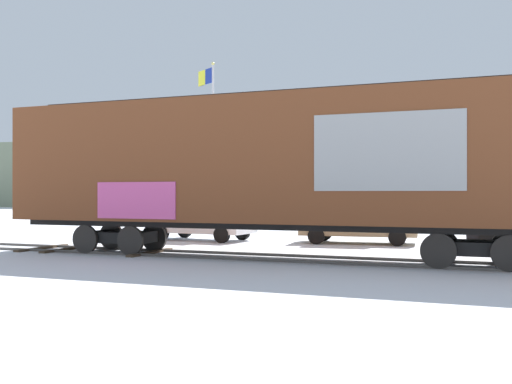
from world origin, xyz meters
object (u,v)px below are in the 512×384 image
parked_car_tan (357,219)px  parked_car_white (201,218)px  flagpole (210,122)px  freight_car (278,163)px

parked_car_tan → parked_car_white: bearing=-175.1°
flagpole → parked_car_tan: flagpole is taller
freight_car → parked_car_tan: size_ratio=3.89×
parked_car_white → parked_car_tan: 6.39m
flagpole → parked_car_tan: size_ratio=2.00×
flagpole → parked_car_white: flagpole is taller
freight_car → flagpole: bearing=121.0°
freight_car → parked_car_white: bearing=131.6°
freight_car → parked_car_white: 7.80m
parked_car_tan → freight_car: bearing=-102.3°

